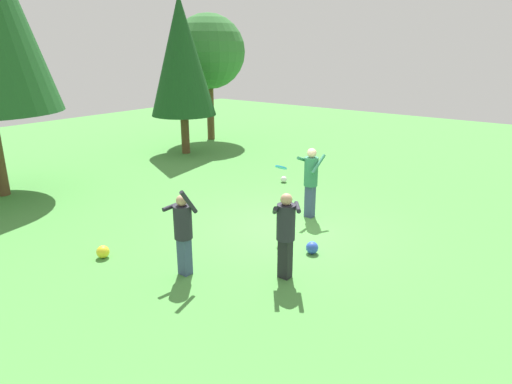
{
  "coord_description": "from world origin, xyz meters",
  "views": [
    {
      "loc": [
        -8.22,
        -5.45,
        4.09
      ],
      "look_at": [
        -0.82,
        0.27,
        1.05
      ],
      "focal_mm": 31.27,
      "sensor_mm": 36.0,
      "label": 1
    }
  ],
  "objects": [
    {
      "name": "tree_far_right",
      "position": [
        6.82,
        8.81,
        3.89
      ],
      "size": [
        3.24,
        3.24,
        5.53
      ],
      "color": "brown",
      "rests_on": "ground_plane"
    },
    {
      "name": "frisbee",
      "position": [
        -0.25,
        -0.0,
        1.54
      ],
      "size": [
        0.28,
        0.29,
        0.15
      ],
      "color": "#2393D1"
    },
    {
      "name": "person_thrower",
      "position": [
        -3.05,
        0.24,
        0.93
      ],
      "size": [
        0.55,
        0.52,
        1.74
      ],
      "rotation": [
        0.0,
        0.0,
        -0.09
      ],
      "color": "#38476B",
      "rests_on": "ground_plane"
    },
    {
      "name": "ball_yellow",
      "position": [
        -3.61,
        2.06,
        0.13
      ],
      "size": [
        0.26,
        0.26,
        0.26
      ],
      "primitive_type": "sphere",
      "color": "yellow",
      "rests_on": "ground_plane"
    },
    {
      "name": "ground_plane",
      "position": [
        0.0,
        0.0,
        0.0
      ],
      "size": [
        40.0,
        40.0,
        0.0
      ],
      "primitive_type": "plane",
      "color": "#4C9342"
    },
    {
      "name": "tree_right",
      "position": [
        4.07,
        7.63,
        3.76
      ],
      "size": [
        2.52,
        2.52,
        6.03
      ],
      "color": "brown",
      "rests_on": "ground_plane"
    },
    {
      "name": "ball_white",
      "position": [
        3.06,
        2.15,
        0.1
      ],
      "size": [
        0.2,
        0.2,
        0.2
      ],
      "primitive_type": "sphere",
      "color": "white",
      "rests_on": "ground_plane"
    },
    {
      "name": "person_bystander",
      "position": [
        -2.01,
        -1.33,
        0.97
      ],
      "size": [
        0.73,
        0.72,
        1.65
      ],
      "rotation": [
        0.0,
        0.0,
        0.65
      ],
      "color": "black",
      "rests_on": "ground_plane"
    },
    {
      "name": "ball_blue",
      "position": [
        -0.83,
        -1.21,
        0.13
      ],
      "size": [
        0.26,
        0.26,
        0.26
      ],
      "primitive_type": "sphere",
      "color": "blue",
      "rests_on": "ground_plane"
    },
    {
      "name": "person_catcher",
      "position": [
        0.96,
        -0.07,
        1.05
      ],
      "size": [
        0.6,
        0.51,
        1.77
      ],
      "rotation": [
        0.0,
        0.0,
        3.09
      ],
      "color": "#38476B",
      "rests_on": "ground_plane"
    }
  ]
}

